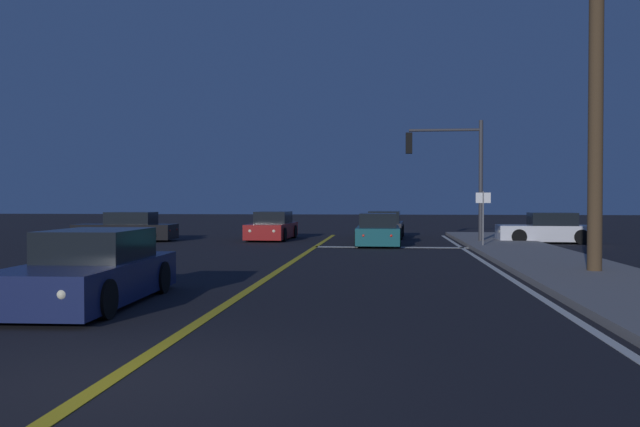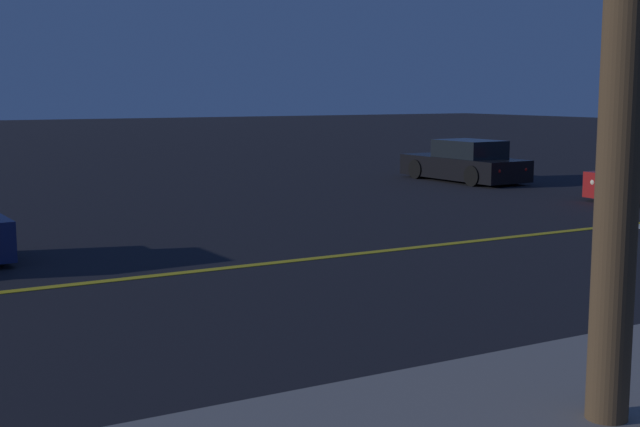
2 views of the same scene
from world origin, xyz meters
name	(u,v)px [view 2 (image 2 of 2)]	position (x,y,z in m)	size (l,w,h in m)	color
sidewalk_right	(611,407)	(7.66, 10.57, 0.07)	(3.20, 38.06, 0.15)	gray
lane_line_center	(250,265)	(0.00, 10.57, 0.01)	(0.20, 35.95, 0.01)	gold
lane_line_edge_right	(477,359)	(5.81, 10.57, 0.01)	(0.16, 35.95, 0.01)	silver
car_lead_oncoming_black	(465,163)	(-9.06, 22.43, 0.58)	(4.58, 1.99, 1.34)	black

